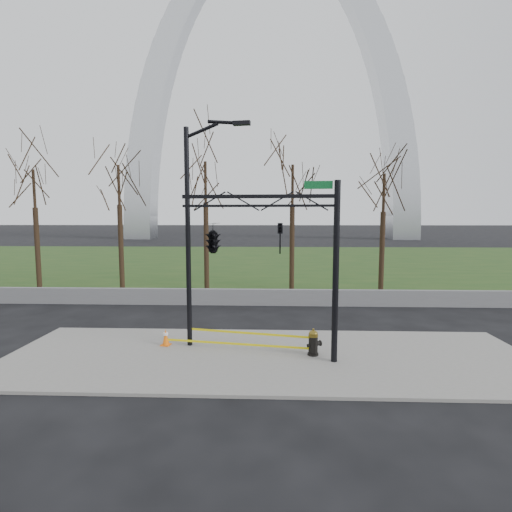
{
  "coord_description": "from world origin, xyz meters",
  "views": [
    {
      "loc": [
        0.07,
        -12.72,
        4.81
      ],
      "look_at": [
        -0.49,
        2.0,
        3.34
      ],
      "focal_mm": 26.78,
      "sensor_mm": 36.0,
      "label": 1
    }
  ],
  "objects_px": {
    "fire_hydrant": "(313,343)",
    "traffic_signal_mast": "(236,238)",
    "traffic_cone": "(166,337)",
    "street_light": "(194,221)"
  },
  "relations": [
    {
      "from": "traffic_cone",
      "to": "street_light",
      "type": "bearing_deg",
      "value": 2.58
    },
    {
      "from": "fire_hydrant",
      "to": "traffic_signal_mast",
      "type": "bearing_deg",
      "value": 165.72
    },
    {
      "from": "traffic_cone",
      "to": "street_light",
      "type": "height_order",
      "value": "street_light"
    },
    {
      "from": "fire_hydrant",
      "to": "traffic_signal_mast",
      "type": "distance_m",
      "value": 4.49
    },
    {
      "from": "traffic_cone",
      "to": "street_light",
      "type": "distance_m",
      "value": 4.43
    },
    {
      "from": "fire_hydrant",
      "to": "traffic_cone",
      "type": "height_order",
      "value": "fire_hydrant"
    },
    {
      "from": "street_light",
      "to": "traffic_signal_mast",
      "type": "height_order",
      "value": "street_light"
    },
    {
      "from": "fire_hydrant",
      "to": "traffic_cone",
      "type": "relative_size",
      "value": 1.5
    },
    {
      "from": "street_light",
      "to": "traffic_signal_mast",
      "type": "xyz_separation_m",
      "value": [
        1.64,
        -1.25,
        -0.55
      ]
    },
    {
      "from": "street_light",
      "to": "traffic_signal_mast",
      "type": "distance_m",
      "value": 2.13
    }
  ]
}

